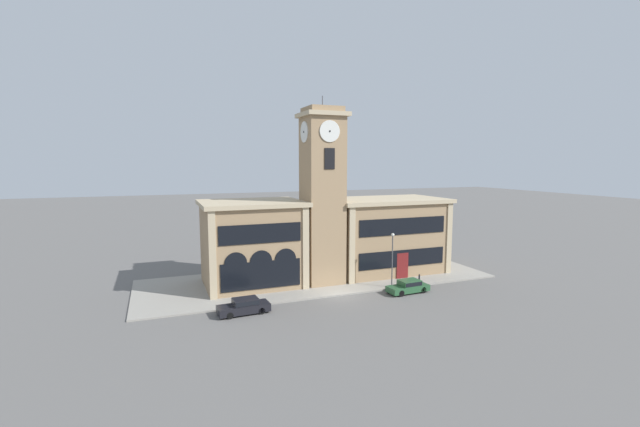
{
  "coord_description": "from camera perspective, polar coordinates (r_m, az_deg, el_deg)",
  "views": [
    {
      "loc": [
        -17.22,
        -38.47,
        13.53
      ],
      "look_at": [
        -1.07,
        3.19,
        8.15
      ],
      "focal_mm": 24.0,
      "sensor_mm": 36.0,
      "label": 1
    }
  ],
  "objects": [
    {
      "name": "ground_plane",
      "position": [
        44.26,
        2.83,
        -10.94
      ],
      "size": [
        300.0,
        300.0,
        0.0
      ],
      "primitive_type": "plane",
      "color": "#605E5B"
    },
    {
      "name": "sidewalk_kerb",
      "position": [
        50.17,
        -0.31,
        -8.69
      ],
      "size": [
        39.88,
        13.38,
        0.15
      ],
      "color": "gray",
      "rests_on": "ground_plane"
    },
    {
      "name": "clock_tower",
      "position": [
        47.1,
        0.32,
        2.28
      ],
      "size": [
        4.76,
        4.76,
        20.6
      ],
      "color": "#9E7F5B",
      "rests_on": "ground_plane"
    },
    {
      "name": "town_hall_left_wing",
      "position": [
        47.57,
        -9.02,
        -3.92
      ],
      "size": [
        10.98,
        8.89,
        9.33
      ],
      "color": "#9E7F5B",
      "rests_on": "ground_plane"
    },
    {
      "name": "town_hall_right_wing",
      "position": [
        53.53,
        8.65,
        -2.83
      ],
      "size": [
        14.31,
        8.89,
        9.11
      ],
      "color": "#9E7F5B",
      "rests_on": "ground_plane"
    },
    {
      "name": "parked_car_near",
      "position": [
        39.77,
        -10.06,
        -12.03
      ],
      "size": [
        4.7,
        2.05,
        1.38
      ],
      "rotation": [
        0.0,
        0.0,
        3.2
      ],
      "color": "black",
      "rests_on": "ground_plane"
    },
    {
      "name": "parked_car_mid",
      "position": [
        46.03,
        11.71,
        -9.46
      ],
      "size": [
        4.54,
        2.02,
        1.34
      ],
      "rotation": [
        0.0,
        0.0,
        3.2
      ],
      "color": "#285633",
      "rests_on": "ground_plane"
    },
    {
      "name": "street_lamp",
      "position": [
        46.47,
        9.63,
        -5.07
      ],
      "size": [
        0.36,
        0.36,
        5.87
      ],
      "color": "#4C4C51",
      "rests_on": "sidewalk_kerb"
    },
    {
      "name": "bollard",
      "position": [
        49.12,
        13.09,
        -8.49
      ],
      "size": [
        0.18,
        0.18,
        1.06
      ],
      "color": "black",
      "rests_on": "sidewalk_kerb"
    }
  ]
}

